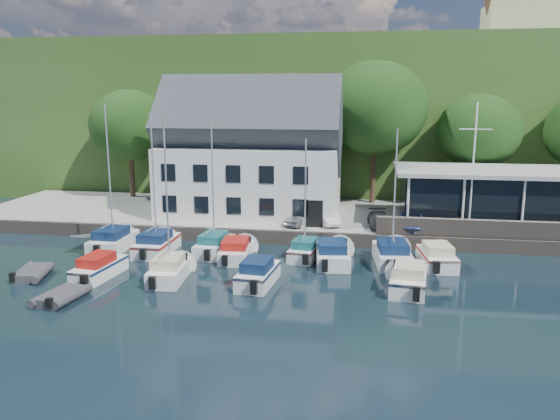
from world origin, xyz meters
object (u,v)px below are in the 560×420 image
(car_white, at_px, (328,217))
(boat_r2_0, at_px, (99,266))
(boat_r2_2, at_px, (258,271))
(boat_r1_3, at_px, (236,248))
(boat_r1_1, at_px, (154,185))
(dinghy_0, at_px, (33,271))
(boat_r1_2, at_px, (213,188))
(car_dgrey, at_px, (379,220))
(boat_r1_4, at_px, (305,196))
(boat_r2_1, at_px, (167,205))
(flagpole, at_px, (473,169))
(boat_r1_5, at_px, (332,252))
(harbor_building, at_px, (251,160))
(dinghy_1, at_px, (61,295))
(car_blue, at_px, (412,219))
(boat_r1_0, at_px, (110,182))
(boat_r2_4, at_px, (409,277))
(club_pavilion, at_px, (484,196))
(boat_r1_6, at_px, (395,191))
(boat_r1_7, at_px, (437,255))

(car_white, bearing_deg, boat_r2_0, -156.53)
(boat_r2_2, bearing_deg, boat_r1_3, 122.19)
(boat_r1_1, height_order, dinghy_0, boat_r1_1)
(car_white, xyz_separation_m, boat_r1_2, (-7.24, -5.59, 2.94))
(car_dgrey, distance_m, boat_r1_4, 7.61)
(boat_r1_2, xyz_separation_m, boat_r2_1, (-1.11, -5.50, -0.08))
(car_dgrey, height_order, flagpole, flagpole)
(boat_r1_5, relative_size, boat_r2_2, 1.15)
(harbor_building, relative_size, dinghy_1, 4.80)
(boat_r1_5, height_order, boat_r2_0, boat_r1_5)
(car_blue, xyz_separation_m, boat_r1_0, (-20.58, -5.28, 3.04))
(harbor_building, relative_size, boat_r2_2, 2.67)
(car_blue, height_order, boat_r2_0, car_blue)
(harbor_building, height_order, boat_r2_4, harbor_building)
(club_pavilion, height_order, boat_r1_2, boat_r1_2)
(club_pavilion, height_order, boat_r2_4, club_pavilion)
(car_dgrey, relative_size, boat_r1_5, 0.61)
(club_pavilion, height_order, boat_r2_1, boat_r2_1)
(club_pavilion, bearing_deg, car_blue, -152.85)
(harbor_building, bearing_deg, boat_r2_4, -49.69)
(boat_r1_3, bearing_deg, boat_r1_2, 148.56)
(boat_r2_2, relative_size, dinghy_1, 1.80)
(boat_r1_3, xyz_separation_m, dinghy_1, (-7.23, -8.79, -0.33))
(club_pavilion, relative_size, car_white, 3.98)
(car_blue, distance_m, boat_r1_6, 6.62)
(harbor_building, distance_m, boat_r1_5, 12.70)
(car_white, bearing_deg, boat_r1_6, -71.84)
(car_dgrey, height_order, boat_r2_4, car_dgrey)
(car_white, height_order, boat_r1_3, car_white)
(car_blue, relative_size, boat_r2_2, 0.73)
(car_dgrey, relative_size, car_blue, 0.96)
(boat_r1_5, bearing_deg, car_blue, 41.72)
(flagpole, bearing_deg, dinghy_1, -147.62)
(car_dgrey, distance_m, boat_r2_4, 10.48)
(boat_r1_2, distance_m, boat_r1_5, 8.87)
(flagpole, bearing_deg, boat_r2_0, -154.92)
(harbor_building, distance_m, dinghy_0, 18.62)
(club_pavilion, height_order, car_white, club_pavilion)
(car_blue, xyz_separation_m, boat_r2_1, (-14.49, -10.73, 2.74))
(car_white, xyz_separation_m, boat_r2_2, (-3.15, -11.14, -0.78))
(car_white, height_order, car_blue, car_blue)
(boat_r1_1, distance_m, boat_r1_5, 12.55)
(harbor_building, height_order, boat_r1_0, harbor_building)
(boat_r1_6, xyz_separation_m, dinghy_1, (-17.25, -9.23, -4.35))
(boat_r1_0, distance_m, boat_r2_1, 8.17)
(boat_r1_3, relative_size, boat_r1_7, 1.08)
(boat_r1_2, bearing_deg, boat_r2_0, -128.56)
(car_dgrey, height_order, boat_r2_1, boat_r2_1)
(boat_r1_3, bearing_deg, boat_r1_6, -2.53)
(boat_r2_0, bearing_deg, car_dgrey, 39.91)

